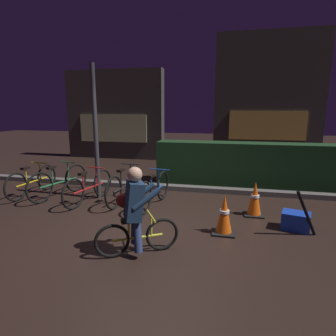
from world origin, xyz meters
TOP-DOWN VIEW (x-y plane):
  - ground_plane at (0.00, 0.00)m, footprint 40.00×40.00m
  - sidewalk_curb at (0.00, 2.20)m, footprint 12.00×0.24m
  - hedge_row at (1.80, 3.10)m, footprint 4.80×0.70m
  - storefront_left at (-3.35, 6.50)m, footprint 4.10×0.54m
  - storefront_right at (2.74, 7.20)m, footprint 4.09×0.54m
  - street_post at (-1.56, 1.20)m, footprint 0.10×0.10m
  - parked_bike_leftmost at (-3.19, 1.06)m, footprint 0.46×1.61m
  - parked_bike_left_mid at (-2.48, 1.06)m, footprint 0.55×1.66m
  - parked_bike_center_left at (-1.62, 0.86)m, footprint 0.47×1.57m
  - parked_bike_center_right at (-0.87, 1.09)m, footprint 0.46×1.73m
  - parked_bike_right_mid at (-0.16, 0.92)m, footprint 0.46×1.62m
  - traffic_cone_near at (1.29, -0.10)m, footprint 0.36×0.36m
  - traffic_cone_far at (1.84, 0.83)m, footprint 0.36×0.36m
  - blue_crate at (2.47, 0.30)m, footprint 0.51×0.42m
  - cyclist at (0.09, -1.03)m, footprint 1.05×0.63m
  - closed_umbrella at (2.55, 0.05)m, footprint 0.42×0.25m

SIDE VIEW (x-z plane):
  - ground_plane at x=0.00m, z-range 0.00..0.00m
  - sidewalk_curb at x=0.00m, z-range 0.00..0.12m
  - blue_crate at x=2.47m, z-range 0.00..0.30m
  - traffic_cone_near at x=1.29m, z-range -0.01..0.64m
  - traffic_cone_far at x=1.84m, z-range -0.01..0.66m
  - parked_bike_center_left at x=-1.62m, z-range -0.03..0.70m
  - parked_bike_leftmost at x=-3.19m, z-range -0.03..0.71m
  - parked_bike_right_mid at x=-0.16m, z-range -0.03..0.72m
  - parked_bike_left_mid at x=-2.48m, z-range -0.04..0.75m
  - parked_bike_center_right at x=-0.87m, z-range -0.04..0.76m
  - closed_umbrella at x=2.55m, z-range 0.00..0.77m
  - hedge_row at x=1.80m, z-range 0.00..1.14m
  - cyclist at x=0.09m, z-range 0.01..1.25m
  - street_post at x=-1.56m, z-range 0.00..2.96m
  - storefront_left at x=-3.35m, z-range -0.01..3.58m
  - storefront_right at x=2.74m, z-range -0.01..4.88m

